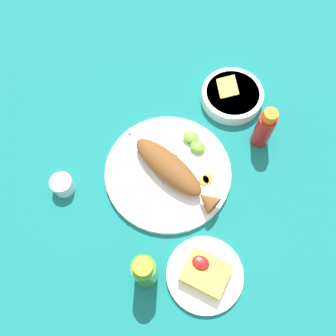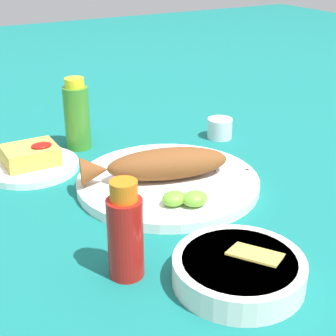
{
  "view_description": "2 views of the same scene",
  "coord_description": "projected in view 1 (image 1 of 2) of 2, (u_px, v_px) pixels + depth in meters",
  "views": [
    {
      "loc": [
        -0.18,
        0.35,
        0.93
      ],
      "look_at": [
        0.0,
        0.0,
        0.04
      ],
      "focal_mm": 40.0,
      "sensor_mm": 36.0,
      "label": 1
    },
    {
      "loc": [
        -0.42,
        -0.75,
        0.43
      ],
      "look_at": [
        0.0,
        0.0,
        0.04
      ],
      "focal_mm": 55.0,
      "sensor_mm": 36.0,
      "label": 2
    }
  ],
  "objects": [
    {
      "name": "ground_plane",
      "position": [
        168.0,
        174.0,
        1.01
      ],
      "size": [
        4.0,
        4.0,
        0.0
      ],
      "primitive_type": "plane",
      "color": "#146B66"
    },
    {
      "name": "main_plate",
      "position": [
        168.0,
        172.0,
        1.01
      ],
      "size": [
        0.34,
        0.34,
        0.02
      ],
      "primitive_type": "cylinder",
      "color": "white",
      "rests_on": "ground_plane"
    },
    {
      "name": "fried_fish",
      "position": [
        173.0,
        171.0,
        0.97
      ],
      "size": [
        0.28,
        0.14,
        0.06
      ],
      "rotation": [
        0.0,
        0.0,
        -0.29
      ],
      "color": "brown",
      "rests_on": "main_plate"
    },
    {
      "name": "fork_near",
      "position": [
        142.0,
        154.0,
        1.02
      ],
      "size": [
        0.17,
        0.1,
        0.0
      ],
      "rotation": [
        0.0,
        0.0,
        5.8
      ],
      "color": "silver",
      "rests_on": "main_plate"
    },
    {
      "name": "fork_far",
      "position": [
        155.0,
        144.0,
        1.03
      ],
      "size": [
        0.19,
        0.02,
        0.0
      ],
      "rotation": [
        0.0,
        0.0,
        6.29
      ],
      "color": "silver",
      "rests_on": "main_plate"
    },
    {
      "name": "carrot_slice_near",
      "position": [
        208.0,
        179.0,
        0.99
      ],
      "size": [
        0.03,
        0.03,
        0.0
      ],
      "primitive_type": "cylinder",
      "color": "orange",
      "rests_on": "main_plate"
    },
    {
      "name": "carrot_slice_mid",
      "position": [
        204.0,
        180.0,
        0.98
      ],
      "size": [
        0.03,
        0.03,
        0.0
      ],
      "primitive_type": "cylinder",
      "color": "orange",
      "rests_on": "main_plate"
    },
    {
      "name": "lime_wedge_main",
      "position": [
        198.0,
        147.0,
        1.01
      ],
      "size": [
        0.04,
        0.04,
        0.02
      ],
      "primitive_type": "ellipsoid",
      "color": "#6BB233",
      "rests_on": "main_plate"
    },
    {
      "name": "lime_wedge_side",
      "position": [
        191.0,
        137.0,
        1.03
      ],
      "size": [
        0.04,
        0.04,
        0.02
      ],
      "primitive_type": "ellipsoid",
      "color": "#6BB233",
      "rests_on": "main_plate"
    },
    {
      "name": "hot_sauce_bottle_red",
      "position": [
        264.0,
        128.0,
        1.0
      ],
      "size": [
        0.05,
        0.05,
        0.14
      ],
      "color": "#B21914",
      "rests_on": "ground_plane"
    },
    {
      "name": "hot_sauce_bottle_green",
      "position": [
        145.0,
        272.0,
        0.84
      ],
      "size": [
        0.05,
        0.05,
        0.16
      ],
      "color": "#3D8428",
      "rests_on": "ground_plane"
    },
    {
      "name": "salt_cup",
      "position": [
        63.0,
        185.0,
        0.98
      ],
      "size": [
        0.06,
        0.06,
        0.05
      ],
      "color": "silver",
      "rests_on": "ground_plane"
    },
    {
      "name": "side_plate_fries",
      "position": [
        205.0,
        275.0,
        0.9
      ],
      "size": [
        0.19,
        0.19,
        0.01
      ],
      "primitive_type": "cylinder",
      "color": "white",
      "rests_on": "ground_plane"
    },
    {
      "name": "fries_pile",
      "position": [
        206.0,
        273.0,
        0.88
      ],
      "size": [
        0.1,
        0.08,
        0.04
      ],
      "color": "gold",
      "rests_on": "side_plate_fries"
    },
    {
      "name": "guacamole_bowl",
      "position": [
        232.0,
        95.0,
        1.09
      ],
      "size": [
        0.18,
        0.18,
        0.05
      ],
      "color": "white",
      "rests_on": "ground_plane"
    }
  ]
}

